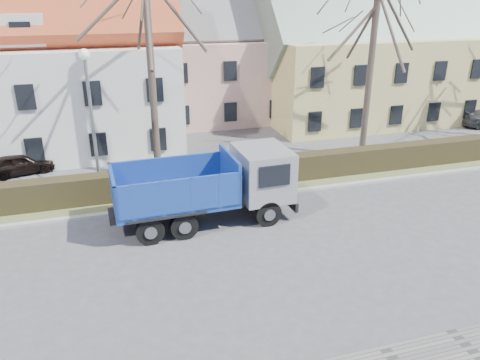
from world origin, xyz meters
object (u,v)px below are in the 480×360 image
object	(u,v)px
dump_truck	(198,189)
cart_frame	(148,208)
streetlight	(93,125)
parked_car_a	(20,163)

from	to	relation	value
dump_truck	cart_frame	distance (m)	2.74
streetlight	parked_car_a	bearing A→B (deg)	134.84
streetlight	parked_car_a	distance (m)	6.38
cart_frame	streetlight	bearing A→B (deg)	124.58
streetlight	cart_frame	bearing A→B (deg)	-55.42
parked_car_a	dump_truck	bearing A→B (deg)	-150.43
dump_truck	parked_car_a	xyz separation A→B (m)	(-7.95, 8.24, -0.96)
streetlight	parked_car_a	size ratio (longest dim) A/B	1.99
streetlight	cart_frame	xyz separation A→B (m)	(1.93, -2.80, -3.15)
dump_truck	streetlight	size ratio (longest dim) A/B	1.12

